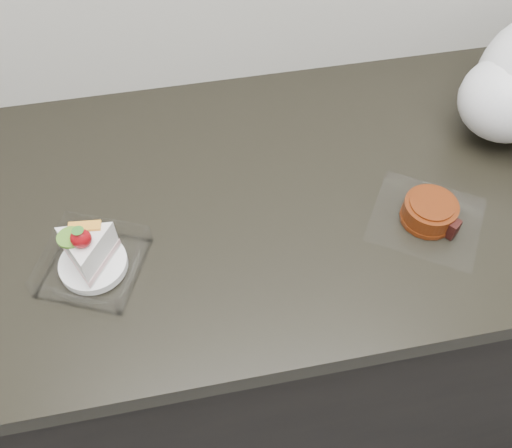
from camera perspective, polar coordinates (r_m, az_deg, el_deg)
The scene contains 3 objects.
counter at distance 1.35m, azimuth 1.60°, elevation -9.14°, with size 2.04×0.64×0.90m.
cake_tray at distance 0.89m, azimuth -16.21°, elevation -3.22°, with size 0.19×0.19×0.11m.
mooncake_wrap at distance 0.97m, azimuth 16.98°, elevation 1.02°, with size 0.23×0.23×0.04m.
Camera 1 is at (-0.16, 1.07, 1.64)m, focal length 40.00 mm.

